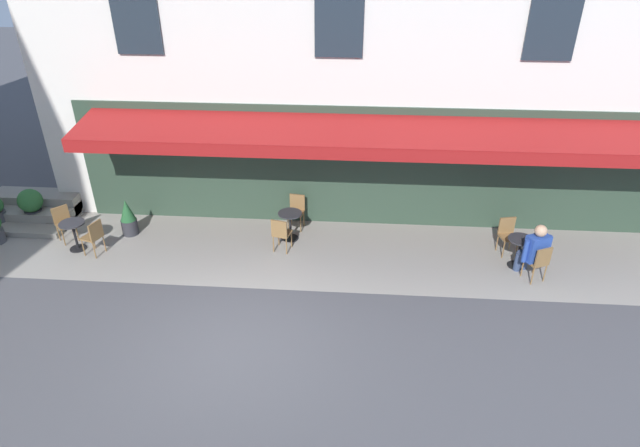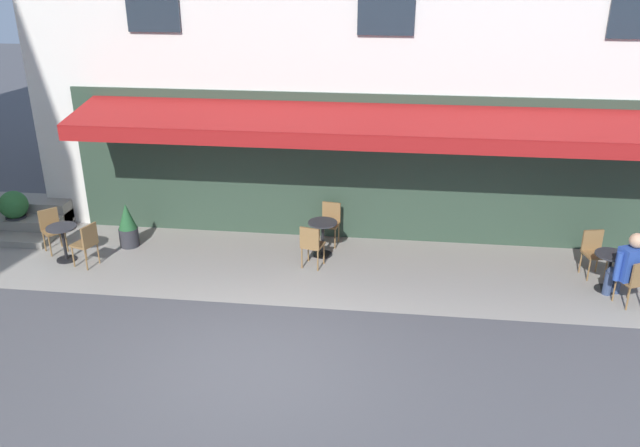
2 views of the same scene
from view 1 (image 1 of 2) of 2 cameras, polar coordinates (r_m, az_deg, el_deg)
The scene contains 15 objects.
ground_plane at distance 10.42m, azimuth -9.09°, elevation -12.87°, with size 70.00×70.00×0.00m, color #4C4C51.
sidewalk_cafe_terrace at distance 12.93m, azimuth 8.42°, elevation -3.41°, with size 20.50×3.20×0.01m, color gray.
back_alley_steps at distance 16.34m, azimuth -28.71°, elevation 1.36°, with size 2.40×1.75×0.60m.
cafe_table_near_entrance at distance 14.12m, azimuth -25.17°, elevation -0.83°, with size 0.60×0.60×0.75m.
cafe_chair_wicker_corner_left at distance 13.66m, azimuth -23.37°, elevation -1.14°, with size 0.50×0.50×0.91m.
cafe_chair_wicker_back_row at distance 14.64m, azimuth -26.11°, elevation 0.27°, with size 0.56×0.56×0.91m.
cafe_table_streetside at distance 13.23m, azimuth -3.26°, elevation 0.17°, with size 0.60×0.60×0.75m.
cafe_chair_wicker_corner_right at distance 12.69m, azimuth -4.28°, elevation -0.93°, with size 0.48×0.48×0.91m.
cafe_chair_wicker_under_awning at distance 13.73m, azimuth -2.57°, elevation 1.64°, with size 0.45×0.45×0.91m.
cafe_table_far_end at distance 12.98m, azimuth 20.87°, elevation -2.54°, with size 0.60×0.60×0.75m.
cafe_chair_wicker_by_window at distance 12.57m, azimuth 22.70°, elevation -3.73°, with size 0.53×0.53×0.91m.
cafe_chair_wicker_kerbside at distance 13.42m, azimuth 19.72°, elevation -0.94°, with size 0.48×0.48×0.91m.
seated_companion_in_blue at distance 12.61m, azimuth 22.22°, elevation -2.57°, with size 0.66×0.68×1.36m.
potted_plant_under_sign at distance 15.85m, azimuth -28.88°, elevation 1.81°, with size 0.62×0.62×1.00m.
potted_plant_entrance_right at distance 14.31m, azimuth -20.13°, elevation 0.59°, with size 0.41×0.41×0.97m.
Camera 1 is at (-2.16, 7.45, 6.95)m, focal length 29.44 mm.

